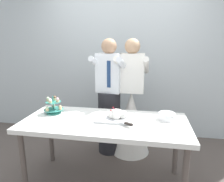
{
  "coord_description": "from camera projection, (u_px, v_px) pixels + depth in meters",
  "views": [
    {
      "loc": [
        0.44,
        -2.05,
        1.62
      ],
      "look_at": [
        0.05,
        0.15,
        1.07
      ],
      "focal_mm": 32.84,
      "sensor_mm": 36.0,
      "label": 1
    }
  ],
  "objects": [
    {
      "name": "cupcake_stand",
      "position": [
        53.0,
        106.0,
        2.46
      ],
      "size": [
        0.23,
        0.23,
        0.21
      ],
      "color": "teal",
      "rests_on": "dessert_table"
    },
    {
      "name": "rear_wall",
      "position": [
        122.0,
        51.0,
        3.48
      ],
      "size": [
        5.2,
        0.1,
        2.9
      ],
      "primitive_type": "cube",
      "color": "silver",
      "rests_on": "ground_plane"
    },
    {
      "name": "main_cake_tray",
      "position": [
        116.0,
        116.0,
        2.26
      ],
      "size": [
        0.42,
        0.37,
        0.13
      ],
      "color": "silver",
      "rests_on": "dessert_table"
    },
    {
      "name": "dessert_table",
      "position": [
        105.0,
        127.0,
        2.26
      ],
      "size": [
        1.8,
        0.8,
        0.78
      ],
      "color": "white",
      "rests_on": "ground_plane"
    },
    {
      "name": "ground_plane",
      "position": [
        105.0,
        182.0,
        2.42
      ],
      "size": [
        8.0,
        8.0,
        0.0
      ],
      "primitive_type": "plane",
      "color": "#564C47"
    },
    {
      "name": "person_bride",
      "position": [
        131.0,
        115.0,
        2.98
      ],
      "size": [
        0.56,
        0.56,
        1.66
      ],
      "color": "white",
      "rests_on": "ground_plane"
    },
    {
      "name": "person_groom",
      "position": [
        109.0,
        104.0,
        2.94
      ],
      "size": [
        0.52,
        0.55,
        1.66
      ],
      "color": "#232328",
      "rests_on": "ground_plane"
    },
    {
      "name": "plate_stack",
      "position": [
        167.0,
        116.0,
        2.26
      ],
      "size": [
        0.19,
        0.19,
        0.08
      ],
      "color": "white",
      "rests_on": "dessert_table"
    }
  ]
}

